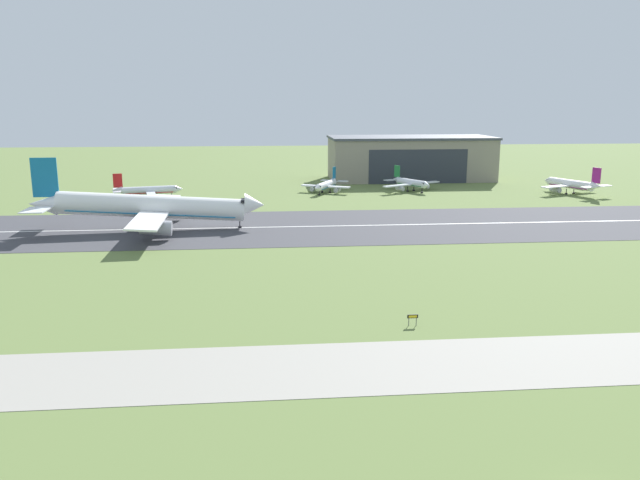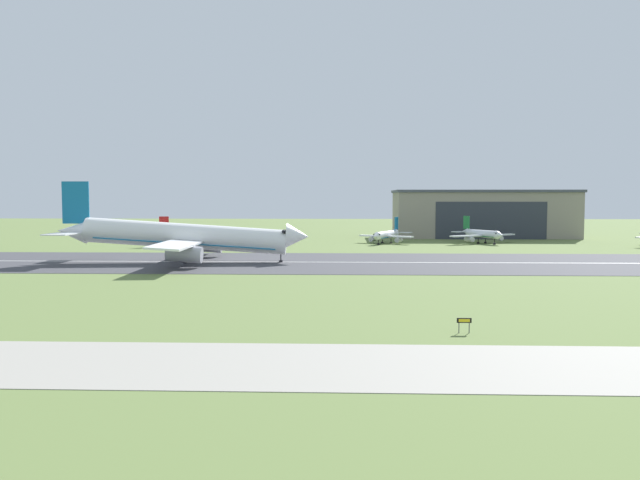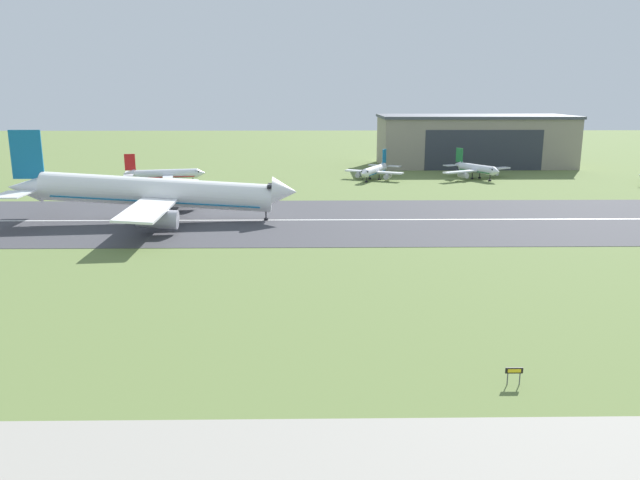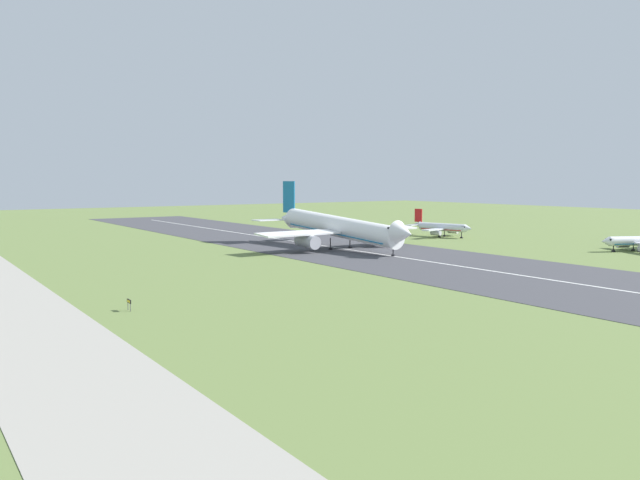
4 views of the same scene
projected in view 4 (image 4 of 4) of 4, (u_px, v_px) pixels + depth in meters
ground_plane at (245, 304)px, 88.87m from camera, size 671.85×671.85×0.00m
runway_strip at (499, 272)px, 119.78m from camera, size 431.85×43.81×0.06m
runway_centreline at (499, 272)px, 119.77m from camera, size 388.66×0.70×0.01m
taxiway_road at (33, 331)px, 73.11m from camera, size 323.89×14.74×0.05m
airplane_landing at (339, 227)px, 161.29m from camera, size 54.86×48.14×17.43m
airplane_parked_centre at (638, 241)px, 154.94m from camera, size 16.88×20.14×7.86m
airplane_parked_far_east at (442, 227)px, 195.10m from camera, size 21.72×20.44×8.54m
runway_sign at (129, 302)px, 84.32m from camera, size 1.50×0.13×1.58m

